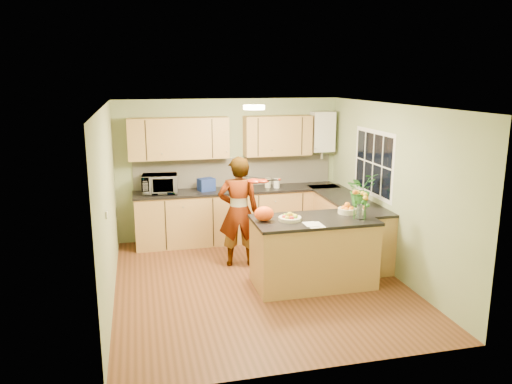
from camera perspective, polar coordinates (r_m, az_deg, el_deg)
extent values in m
plane|color=#563018|center=(7.25, 0.34, -10.29)|extent=(4.50, 4.50, 0.00)
cube|color=white|center=(6.67, 0.37, 9.85)|extent=(4.00, 4.50, 0.02)
cube|color=#90A273|center=(9.01, -3.07, 2.64)|extent=(4.00, 0.02, 2.50)
cube|color=#90A273|center=(4.79, 6.86, -6.82)|extent=(4.00, 0.02, 2.50)
cube|color=#90A273|center=(6.68, -16.55, -1.56)|extent=(0.02, 4.50, 2.50)
cube|color=#90A273|center=(7.57, 15.22, 0.21)|extent=(0.02, 4.50, 2.50)
cube|color=#A27441|center=(8.92, -2.02, -2.73)|extent=(3.60, 0.60, 0.90)
cube|color=black|center=(8.79, -2.04, 0.20)|extent=(3.64, 0.62, 0.04)
cube|color=#A27441|center=(8.38, 10.32, -3.98)|extent=(0.60, 2.20, 0.90)
cube|color=black|center=(8.25, 10.39, -0.86)|extent=(0.62, 2.24, 0.04)
cube|color=beige|center=(9.02, -2.42, 2.34)|extent=(3.60, 0.02, 0.52)
cube|color=#A27441|center=(8.64, -8.83, 6.08)|extent=(1.70, 0.34, 0.70)
cube|color=#A27441|center=(8.95, 2.48, 6.46)|extent=(1.20, 0.34, 0.70)
cube|color=white|center=(9.22, 7.59, 6.87)|extent=(0.40, 0.30, 0.72)
cylinder|color=#ACACB1|center=(9.27, 7.51, 4.41)|extent=(0.06, 0.06, 0.20)
cube|color=white|center=(8.03, 13.27, 3.22)|extent=(0.01, 1.30, 1.05)
cube|color=black|center=(8.03, 13.25, 3.22)|extent=(0.01, 1.18, 0.92)
cube|color=white|center=(6.08, -16.71, -2.48)|extent=(0.02, 0.09, 0.09)
cylinder|color=#FFEABF|center=(6.96, -0.23, 9.65)|extent=(0.30, 0.30, 0.06)
cylinder|color=white|center=(6.96, -0.23, 9.90)|extent=(0.10, 0.10, 0.02)
cube|color=#A27441|center=(7.07, 6.56, -6.98)|extent=(1.65, 0.82, 0.93)
cube|color=black|center=(6.92, 6.66, -3.21)|extent=(1.69, 0.86, 0.04)
cylinder|color=beige|center=(6.80, 3.90, -3.06)|extent=(0.31, 0.31, 0.05)
cylinder|color=beige|center=(7.24, 10.37, -2.13)|extent=(0.26, 0.26, 0.08)
cylinder|color=silver|center=(6.95, 11.85, -2.26)|extent=(0.10, 0.10, 0.21)
ellipsoid|color=#FF5015|center=(6.73, 0.93, -2.51)|extent=(0.33, 0.30, 0.20)
cube|color=white|center=(6.61, 6.74, -3.75)|extent=(0.21, 0.28, 0.01)
imported|color=tan|center=(7.64, -2.01, -2.25)|extent=(0.68, 0.50, 1.71)
imported|color=white|center=(8.60, -10.93, 0.92)|extent=(0.61, 0.45, 0.32)
cube|color=navy|center=(8.69, -5.70, 0.85)|extent=(0.32, 0.27, 0.22)
cylinder|color=#ACACB1|center=(8.77, -1.59, 1.08)|extent=(0.17, 0.17, 0.23)
sphere|color=black|center=(8.74, -1.60, 2.08)|extent=(0.08, 0.08, 0.08)
cylinder|color=beige|center=(8.91, 1.35, 1.05)|extent=(0.14, 0.14, 0.17)
cylinder|color=white|center=(8.88, 2.37, 1.00)|extent=(0.13, 0.13, 0.16)
imported|color=#2A6C24|center=(7.79, 11.88, 0.31)|extent=(0.54, 0.50, 0.50)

